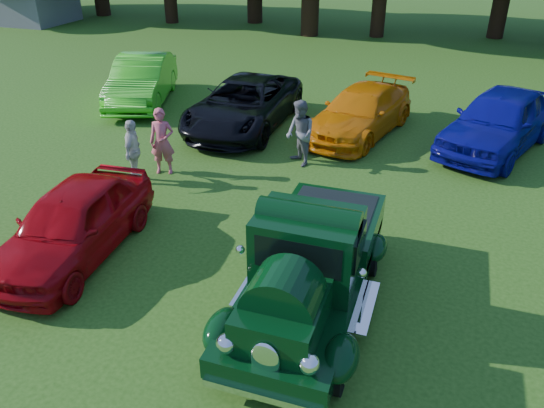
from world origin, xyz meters
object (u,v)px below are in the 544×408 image
(spectator_pink, at_px, (162,142))
(back_car_orange, at_px, (361,112))
(back_car_blue, at_px, (499,121))
(hero_pickup, at_px, (310,266))
(back_car_lime, at_px, (142,80))
(back_car_black, at_px, (244,104))
(spectator_white, at_px, (133,151))
(red_convertible, at_px, (73,223))
(spectator_grey, at_px, (300,133))

(spectator_pink, bearing_deg, back_car_orange, 28.84)
(back_car_blue, bearing_deg, hero_pickup, -88.93)
(hero_pickup, xyz_separation_m, back_car_lime, (-8.53, 8.98, -0.02))
(back_car_black, height_order, spectator_white, spectator_white)
(red_convertible, bearing_deg, back_car_lime, 108.96)
(red_convertible, bearing_deg, back_car_blue, 42.18)
(back_car_orange, bearing_deg, red_convertible, -101.83)
(red_convertible, height_order, back_car_orange, red_convertible)
(hero_pickup, relative_size, spectator_grey, 2.79)
(red_convertible, bearing_deg, back_car_black, 82.04)
(spectator_grey, bearing_deg, spectator_pink, -106.27)
(back_car_blue, bearing_deg, back_car_lime, -161.14)
(back_car_black, height_order, back_car_orange, back_car_black)
(red_convertible, relative_size, back_car_orange, 0.87)
(spectator_pink, bearing_deg, back_car_blue, 11.39)
(hero_pickup, height_order, red_convertible, hero_pickup)
(back_car_black, distance_m, spectator_pink, 3.88)
(red_convertible, bearing_deg, hero_pickup, -5.20)
(hero_pickup, xyz_separation_m, back_car_orange, (-0.68, 8.36, -0.13))
(spectator_grey, bearing_deg, back_car_black, -175.56)
(spectator_pink, bearing_deg, hero_pickup, -55.90)
(back_car_lime, height_order, spectator_white, spectator_white)
(back_car_black, distance_m, back_car_orange, 3.58)
(hero_pickup, height_order, back_car_lime, hero_pickup)
(back_car_orange, height_order, spectator_pink, spectator_pink)
(back_car_orange, distance_m, spectator_white, 6.90)
(spectator_pink, xyz_separation_m, spectator_white, (-0.42, -0.68, -0.06))
(back_car_black, height_order, spectator_pink, spectator_pink)
(back_car_lime, distance_m, back_car_orange, 7.87)
(back_car_lime, relative_size, spectator_pink, 2.83)
(back_car_black, xyz_separation_m, spectator_grey, (2.42, -2.18, 0.12))
(hero_pickup, bearing_deg, back_car_blue, 69.22)
(back_car_orange, xyz_separation_m, back_car_blue, (3.86, 0.01, 0.16))
(back_car_lime, relative_size, spectator_grey, 2.79)
(spectator_grey, xyz_separation_m, spectator_white, (-3.57, -2.31, -0.07))
(spectator_pink, bearing_deg, spectator_grey, 10.27)
(hero_pickup, xyz_separation_m, spectator_pink, (-4.93, 3.97, 0.04))
(back_car_lime, xyz_separation_m, spectator_grey, (6.74, -3.38, 0.07))
(red_convertible, xyz_separation_m, spectator_pink, (-0.23, 3.90, 0.15))
(back_car_orange, distance_m, spectator_grey, 2.98)
(back_car_blue, relative_size, spectator_white, 3.12)
(back_car_orange, distance_m, back_car_blue, 3.86)
(back_car_black, bearing_deg, back_car_lime, 164.37)
(spectator_pink, height_order, spectator_white, spectator_pink)
(back_car_black, bearing_deg, red_convertible, -93.70)
(back_car_lime, relative_size, spectator_white, 3.02)
(spectator_grey, relative_size, spectator_white, 1.09)
(hero_pickup, relative_size, spectator_white, 3.03)
(back_car_lime, distance_m, spectator_white, 6.52)
(back_car_black, bearing_deg, spectator_white, -104.39)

